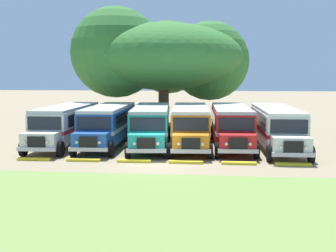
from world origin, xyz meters
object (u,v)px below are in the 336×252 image
at_px(parked_bus_slot_0, 66,123).
at_px(parked_bus_slot_5, 277,126).
at_px(broad_shade_tree, 162,57).
at_px(parked_bus_slot_2, 151,124).
at_px(parked_bus_slot_3, 190,124).
at_px(parked_bus_slot_4, 231,124).
at_px(parked_bus_slot_1, 108,123).

relative_size(parked_bus_slot_0, parked_bus_slot_5, 1.00).
distance_m(parked_bus_slot_5, broad_shade_tree, 15.23).
bearing_deg(parked_bus_slot_2, parked_bus_slot_0, -93.78).
bearing_deg(parked_bus_slot_3, broad_shade_tree, -165.92).
bearing_deg(parked_bus_slot_5, parked_bus_slot_4, -106.50).
distance_m(parked_bus_slot_1, parked_bus_slot_3, 6.05).
height_order(parked_bus_slot_5, broad_shade_tree, broad_shade_tree).
xyz_separation_m(parked_bus_slot_5, broad_shade_tree, (-9.23, 10.94, 5.23)).
relative_size(parked_bus_slot_4, parked_bus_slot_5, 1.00).
bearing_deg(parked_bus_slot_0, parked_bus_slot_3, 91.00).
xyz_separation_m(parked_bus_slot_2, parked_bus_slot_4, (5.75, 0.44, 0.00)).
height_order(parked_bus_slot_1, broad_shade_tree, broad_shade_tree).
bearing_deg(parked_bus_slot_0, parked_bus_slot_2, 90.48).
bearing_deg(parked_bus_slot_4, broad_shade_tree, -150.60).
bearing_deg(broad_shade_tree, parked_bus_slot_0, -119.11).
bearing_deg(broad_shade_tree, parked_bus_slot_3, -72.87).
distance_m(parked_bus_slot_0, broad_shade_tree, 13.26).
height_order(parked_bus_slot_0, broad_shade_tree, broad_shade_tree).
xyz_separation_m(parked_bus_slot_3, broad_shade_tree, (-3.20, 10.39, 5.23)).
xyz_separation_m(parked_bus_slot_1, parked_bus_slot_5, (12.07, -0.55, 0.00)).
relative_size(parked_bus_slot_0, parked_bus_slot_1, 1.00).
relative_size(parked_bus_slot_3, broad_shade_tree, 0.66).
bearing_deg(parked_bus_slot_4, parked_bus_slot_0, -89.17).
bearing_deg(broad_shade_tree, parked_bus_slot_5, -49.84).
height_order(parked_bus_slot_1, parked_bus_slot_2, same).
bearing_deg(parked_bus_slot_5, parked_bus_slot_3, -96.39).
relative_size(parked_bus_slot_2, parked_bus_slot_5, 1.01).
distance_m(parked_bus_slot_0, parked_bus_slot_3, 9.13).
distance_m(parked_bus_slot_3, parked_bus_slot_4, 2.93).
relative_size(parked_bus_slot_0, broad_shade_tree, 0.66).
relative_size(parked_bus_slot_3, parked_bus_slot_4, 1.00).
bearing_deg(parked_bus_slot_4, parked_bus_slot_3, -85.92).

